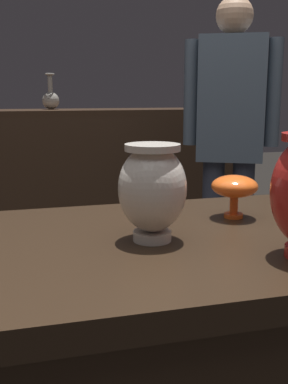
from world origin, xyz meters
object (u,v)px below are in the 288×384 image
vase_tall_behind (235,188)px  shelf_vase_center (51,99)px  visitor_near_right (230,132)px  vase_centerpiece (152,188)px

vase_tall_behind → shelf_vase_center: shelf_vase_center is taller
vase_tall_behind → shelf_vase_center: bearing=97.1°
vase_tall_behind → shelf_vase_center: (-0.27, 2.15, 0.19)m
shelf_vase_center → visitor_near_right: size_ratio=0.15×
vase_tall_behind → shelf_vase_center: 2.18m
vase_centerpiece → shelf_vase_center: bearing=90.8°
shelf_vase_center → vase_tall_behind: bearing=-82.9°
vase_tall_behind → shelf_vase_center: size_ratio=0.48×
vase_centerpiece → vase_tall_behind: (0.24, 0.12, -0.03)m
vase_centerpiece → vase_tall_behind: vase_centerpiece is taller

